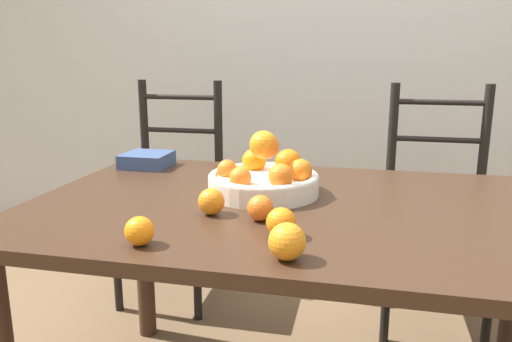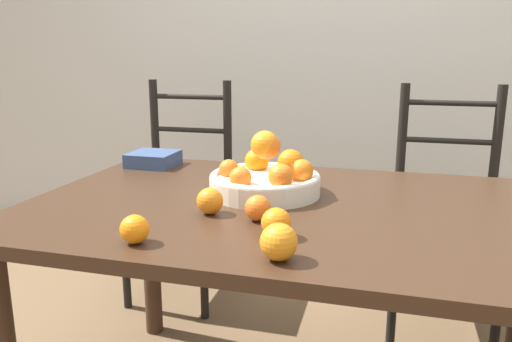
{
  "view_description": "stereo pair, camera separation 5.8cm",
  "coord_description": "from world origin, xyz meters",
  "px_view_note": "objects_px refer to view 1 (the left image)",
  "views": [
    {
      "loc": [
        0.18,
        -1.33,
        1.15
      ],
      "look_at": [
        -0.13,
        -0.03,
        0.83
      ],
      "focal_mm": 35.0,
      "sensor_mm": 36.0,
      "label": 1
    },
    {
      "loc": [
        0.23,
        -1.32,
        1.15
      ],
      "look_at": [
        -0.13,
        -0.03,
        0.83
      ],
      "focal_mm": 35.0,
      "sensor_mm": 36.0,
      "label": 2
    }
  ],
  "objects_px": {
    "orange_loose_2": "(139,231)",
    "orange_loose_1": "(260,208)",
    "orange_loose_0": "(281,222)",
    "orange_loose_3": "(211,202)",
    "orange_loose_4": "(287,242)",
    "chair_right": "(435,217)",
    "fruit_bowl": "(265,176)",
    "chair_left": "(173,199)",
    "book_stack": "(147,160)"
  },
  "relations": [
    {
      "from": "orange_loose_2",
      "to": "orange_loose_1",
      "type": "bearing_deg",
      "value": 44.99
    },
    {
      "from": "orange_loose_0",
      "to": "orange_loose_3",
      "type": "height_order",
      "value": "same"
    },
    {
      "from": "orange_loose_4",
      "to": "chair_right",
      "type": "distance_m",
      "value": 1.29
    },
    {
      "from": "fruit_bowl",
      "to": "chair_left",
      "type": "distance_m",
      "value": 0.98
    },
    {
      "from": "chair_left",
      "to": "chair_right",
      "type": "xyz_separation_m",
      "value": [
        1.18,
        0.0,
        0.0
      ]
    },
    {
      "from": "chair_right",
      "to": "orange_loose_4",
      "type": "bearing_deg",
      "value": -110.41
    },
    {
      "from": "orange_loose_4",
      "to": "chair_left",
      "type": "bearing_deg",
      "value": 122.15
    },
    {
      "from": "orange_loose_1",
      "to": "orange_loose_2",
      "type": "height_order",
      "value": "same"
    },
    {
      "from": "orange_loose_2",
      "to": "book_stack",
      "type": "distance_m",
      "value": 0.8
    },
    {
      "from": "orange_loose_1",
      "to": "chair_left",
      "type": "height_order",
      "value": "chair_left"
    },
    {
      "from": "orange_loose_1",
      "to": "chair_right",
      "type": "height_order",
      "value": "chair_right"
    },
    {
      "from": "fruit_bowl",
      "to": "orange_loose_3",
      "type": "height_order",
      "value": "fruit_bowl"
    },
    {
      "from": "orange_loose_3",
      "to": "book_stack",
      "type": "xyz_separation_m",
      "value": [
        -0.41,
        0.49,
        -0.01
      ]
    },
    {
      "from": "orange_loose_0",
      "to": "chair_right",
      "type": "bearing_deg",
      "value": 65.7
    },
    {
      "from": "chair_right",
      "to": "orange_loose_3",
      "type": "bearing_deg",
      "value": -126.09
    },
    {
      "from": "book_stack",
      "to": "chair_right",
      "type": "bearing_deg",
      "value": 21.95
    },
    {
      "from": "orange_loose_0",
      "to": "book_stack",
      "type": "xyz_separation_m",
      "value": [
        -0.62,
        0.61,
        -0.01
      ]
    },
    {
      "from": "orange_loose_4",
      "to": "chair_left",
      "type": "height_order",
      "value": "chair_left"
    },
    {
      "from": "fruit_bowl",
      "to": "book_stack",
      "type": "bearing_deg",
      "value": 152.25
    },
    {
      "from": "orange_loose_0",
      "to": "orange_loose_2",
      "type": "relative_size",
      "value": 1.07
    },
    {
      "from": "book_stack",
      "to": "orange_loose_1",
      "type": "bearing_deg",
      "value": -43.07
    },
    {
      "from": "orange_loose_0",
      "to": "orange_loose_4",
      "type": "bearing_deg",
      "value": -74.49
    },
    {
      "from": "fruit_bowl",
      "to": "orange_loose_0",
      "type": "relative_size",
      "value": 4.75
    },
    {
      "from": "orange_loose_0",
      "to": "chair_right",
      "type": "height_order",
      "value": "chair_right"
    },
    {
      "from": "orange_loose_0",
      "to": "orange_loose_2",
      "type": "bearing_deg",
      "value": -157.81
    },
    {
      "from": "orange_loose_1",
      "to": "book_stack",
      "type": "distance_m",
      "value": 0.75
    },
    {
      "from": "chair_left",
      "to": "book_stack",
      "type": "distance_m",
      "value": 0.53
    },
    {
      "from": "orange_loose_3",
      "to": "chair_right",
      "type": "xyz_separation_m",
      "value": [
        0.68,
        0.93,
        -0.3
      ]
    },
    {
      "from": "orange_loose_1",
      "to": "fruit_bowl",
      "type": "bearing_deg",
      "value": 99.44
    },
    {
      "from": "orange_loose_0",
      "to": "orange_loose_3",
      "type": "relative_size",
      "value": 0.99
    },
    {
      "from": "orange_loose_0",
      "to": "orange_loose_2",
      "type": "xyz_separation_m",
      "value": [
        -0.29,
        -0.12,
        -0.0
      ]
    },
    {
      "from": "orange_loose_3",
      "to": "orange_loose_4",
      "type": "relative_size",
      "value": 0.9
    },
    {
      "from": "fruit_bowl",
      "to": "orange_loose_3",
      "type": "xyz_separation_m",
      "value": [
        -0.09,
        -0.23,
        -0.02
      ]
    },
    {
      "from": "orange_loose_0",
      "to": "orange_loose_1",
      "type": "bearing_deg",
      "value": 124.92
    },
    {
      "from": "orange_loose_1",
      "to": "chair_left",
      "type": "bearing_deg",
      "value": 123.71
    },
    {
      "from": "chair_left",
      "to": "book_stack",
      "type": "relative_size",
      "value": 6.16
    },
    {
      "from": "chair_left",
      "to": "orange_loose_4",
      "type": "bearing_deg",
      "value": -58.59
    },
    {
      "from": "orange_loose_2",
      "to": "chair_left",
      "type": "distance_m",
      "value": 1.28
    },
    {
      "from": "chair_right",
      "to": "orange_loose_2",
      "type": "bearing_deg",
      "value": -123.14
    },
    {
      "from": "orange_loose_3",
      "to": "chair_right",
      "type": "height_order",
      "value": "chair_right"
    },
    {
      "from": "chair_left",
      "to": "orange_loose_0",
      "type": "bearing_deg",
      "value": -56.92
    },
    {
      "from": "fruit_bowl",
      "to": "orange_loose_2",
      "type": "distance_m",
      "value": 0.5
    },
    {
      "from": "fruit_bowl",
      "to": "chair_right",
      "type": "relative_size",
      "value": 0.32
    },
    {
      "from": "orange_loose_3",
      "to": "chair_right",
      "type": "relative_size",
      "value": 0.07
    },
    {
      "from": "orange_loose_2",
      "to": "chair_right",
      "type": "distance_m",
      "value": 1.43
    },
    {
      "from": "orange_loose_4",
      "to": "book_stack",
      "type": "bearing_deg",
      "value": 131.48
    },
    {
      "from": "chair_left",
      "to": "book_stack",
      "type": "height_order",
      "value": "chair_left"
    },
    {
      "from": "orange_loose_2",
      "to": "orange_loose_3",
      "type": "distance_m",
      "value": 0.26
    },
    {
      "from": "fruit_bowl",
      "to": "chair_right",
      "type": "xyz_separation_m",
      "value": [
        0.59,
        0.71,
        -0.32
      ]
    },
    {
      "from": "book_stack",
      "to": "orange_loose_0",
      "type": "bearing_deg",
      "value": -44.78
    }
  ]
}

